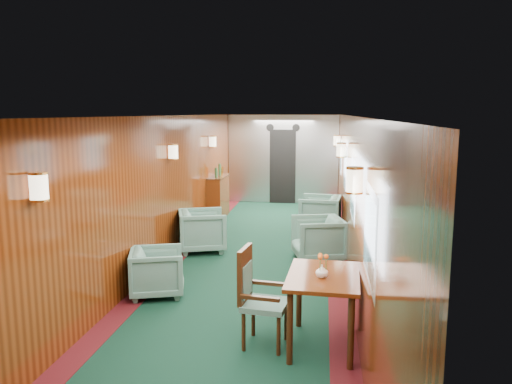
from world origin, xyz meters
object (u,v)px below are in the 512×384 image
Objects in this scene: side_chair at (256,293)px; armchair_left_far at (202,230)px; armchair_right_near at (318,238)px; dining_table at (323,286)px; credenza at (218,196)px; armchair_left_near at (157,272)px; armchair_right_far at (320,213)px.

side_chair is 3.77m from armchair_left_far.
armchair_right_near is at bearing 87.00° from side_chair.
dining_table is at bearing 11.77° from side_chair.
dining_table is 1.03× the size of side_chair.
credenza is 2.87m from armchair_left_far.
side_chair reaches higher than armchair_left_near.
armchair_left_near is (-1.52, 1.26, -0.25)m from side_chair.
armchair_left_far is at bearing -42.92° from armchair_right_far.
armchair_right_far is (0.01, 2.06, 0.01)m from armchair_right_near.
armchair_left_far is at bearing -83.58° from credenza.
armchair_right_far is (0.62, 5.27, -0.20)m from side_chair.
dining_table is 0.86× the size of credenza.
dining_table is 4.05m from armchair_left_far.
armchair_left_far is 1.02× the size of armchair_right_near.
armchair_left_far is (0.32, -2.85, -0.13)m from credenza.
dining_table is 6.75m from credenza.
credenza reaches higher than side_chair.
armchair_right_near is 0.97× the size of armchair_right_far.
dining_table is 3.18m from armchair_right_near.
credenza is 1.53× the size of armchair_right_far.
armchair_left_near is at bearing -87.28° from credenza.
side_chair is at bearing -74.44° from credenza.
armchair_right_near is (0.60, 3.21, -0.21)m from side_chair.
side_chair is 6.57m from credenza.
credenza is 1.55× the size of armchair_left_far.
side_chair is 1.28× the size of armchair_right_far.
side_chair reaches higher than dining_table.
side_chair is at bearing -0.64° from armchair_right_far.
dining_table is at bearing -166.54° from armchair_left_far.
armchair_right_far is (2.06, 1.79, 0.00)m from armchair_left_far.
armchair_left_near is at bearing 147.96° from side_chair.
armchair_left_far is (-2.14, 3.43, -0.29)m from dining_table.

